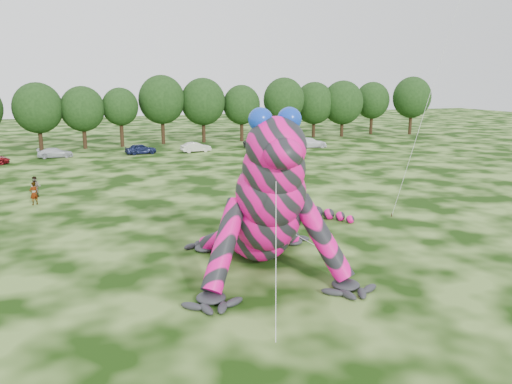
{
  "coord_description": "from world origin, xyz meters",
  "views": [
    {
      "loc": [
        -5.71,
        -19.15,
        9.98
      ],
      "look_at": [
        3.3,
        5.43,
        4.0
      ],
      "focal_mm": 35.0,
      "sensor_mm": 36.0,
      "label": 1
    }
  ],
  "objects": [
    {
      "name": "tree_10",
      "position": [
        7.4,
        58.58,
        5.25
      ],
      "size": [
        7.09,
        6.38,
        10.5
      ],
      "primitive_type": null,
      "color": "black",
      "rests_on": "ground"
    },
    {
      "name": "ground",
      "position": [
        0.0,
        0.0,
        0.0
      ],
      "size": [
        240.0,
        240.0,
        0.0
      ],
      "primitive_type": "plane",
      "color": "#16330A",
      "rests_on": "ground"
    },
    {
      "name": "tree_13",
      "position": [
        27.13,
        57.13,
        5.06
      ],
      "size": [
        6.83,
        6.15,
        10.13
      ],
      "primitive_type": null,
      "color": "black",
      "rests_on": "ground"
    },
    {
      "name": "inflatable_gecko",
      "position": [
        3.6,
        6.43,
        4.36
      ],
      "size": [
        16.75,
        19.14,
        8.72
      ],
      "primitive_type": null,
      "rotation": [
        0.0,
        0.0,
        -0.12
      ],
      "color": "#F30983",
      "rests_on": "ground"
    },
    {
      "name": "tree_17",
      "position": [
        51.95,
        56.66,
        5.15
      ],
      "size": [
        6.98,
        6.28,
        10.3
      ],
      "primitive_type": null,
      "color": "black",
      "rests_on": "ground"
    },
    {
      "name": "tree_16",
      "position": [
        45.45,
        59.37,
        4.69
      ],
      "size": [
        6.26,
        5.63,
        9.37
      ],
      "primitive_type": null,
      "color": "black",
      "rests_on": "ground"
    },
    {
      "name": "tree_12",
      "position": [
        20.01,
        57.74,
        4.49
      ],
      "size": [
        5.99,
        5.39,
        8.97
      ],
      "primitive_type": null,
      "color": "black",
      "rests_on": "ground"
    },
    {
      "name": "spectator_1",
      "position": [
        -9.11,
        26.61,
        0.89
      ],
      "size": [
        1.01,
        0.87,
        1.78
      ],
      "primitive_type": "imported",
      "rotation": [
        0.0,
        0.0,
        6.03
      ],
      "color": "gray",
      "rests_on": "ground"
    },
    {
      "name": "tree_7",
      "position": [
        -10.08,
        56.8,
        4.74
      ],
      "size": [
        6.68,
        6.01,
        9.48
      ],
      "primitive_type": null,
      "color": "black",
      "rests_on": "ground"
    },
    {
      "name": "tree_14",
      "position": [
        33.46,
        58.72,
        4.7
      ],
      "size": [
        6.82,
        6.14,
        9.4
      ],
      "primitive_type": null,
      "color": "black",
      "rests_on": "ground"
    },
    {
      "name": "tree_11",
      "position": [
        13.79,
        58.2,
        5.03
      ],
      "size": [
        7.01,
        6.31,
        10.07
      ],
      "primitive_type": null,
      "color": "black",
      "rests_on": "ground"
    },
    {
      "name": "tree_9",
      "position": [
        1.06,
        57.35,
        4.34
      ],
      "size": [
        5.27,
        4.74,
        8.68
      ],
      "primitive_type": null,
      "color": "black",
      "rests_on": "ground"
    },
    {
      "name": "car_7",
      "position": [
        26.82,
        46.63,
        0.75
      ],
      "size": [
        5.27,
        2.45,
        1.49
      ],
      "primitive_type": "imported",
      "rotation": [
        0.0,
        0.0,
        1.5
      ],
      "color": "white",
      "rests_on": "ground"
    },
    {
      "name": "tree_15",
      "position": [
        38.47,
        57.77,
        4.82
      ],
      "size": [
        7.17,
        6.45,
        9.63
      ],
      "primitive_type": null,
      "color": "black",
      "rests_on": "ground"
    },
    {
      "name": "car_4",
      "position": [
        2.65,
        48.75,
        0.7
      ],
      "size": [
        4.33,
        2.33,
        1.4
      ],
      "primitive_type": "imported",
      "rotation": [
        0.0,
        0.0,
        1.74
      ],
      "color": "#161E46",
      "rests_on": "ground"
    },
    {
      "name": "car_3",
      "position": [
        -8.1,
        49.47,
        0.63
      ],
      "size": [
        4.33,
        1.78,
        1.25
      ],
      "primitive_type": "imported",
      "rotation": [
        0.0,
        0.0,
        1.57
      ],
      "color": "silver",
      "rests_on": "ground"
    },
    {
      "name": "tree_8",
      "position": [
        -4.22,
        56.99,
        4.47
      ],
      "size": [
        6.14,
        5.53,
        8.94
      ],
      "primitive_type": null,
      "color": "black",
      "rests_on": "ground"
    },
    {
      "name": "car_6",
      "position": [
        19.87,
        49.38,
        0.64
      ],
      "size": [
        4.98,
        3.05,
        1.29
      ],
      "primitive_type": "imported",
      "rotation": [
        0.0,
        0.0,
        1.36
      ],
      "color": "#272629",
      "rests_on": "ground"
    },
    {
      "name": "spectator_3",
      "position": [
        15.37,
        28.91,
        0.88
      ],
      "size": [
        1.06,
        0.52,
        1.75
      ],
      "primitive_type": "imported",
      "rotation": [
        0.0,
        0.0,
        0.1
      ],
      "color": "gray",
      "rests_on": "ground"
    },
    {
      "name": "car_5",
      "position": [
        10.07,
        48.12,
        0.68
      ],
      "size": [
        4.27,
        1.91,
        1.36
      ],
      "primitive_type": "imported",
      "rotation": [
        0.0,
        0.0,
        1.69
      ],
      "color": "silver",
      "rests_on": "ground"
    },
    {
      "name": "spectator_2",
      "position": [
        13.16,
        30.54,
        0.79
      ],
      "size": [
        1.0,
        1.18,
        1.58
      ],
      "primitive_type": "imported",
      "rotation": [
        0.0,
        0.0,
        2.06
      ],
      "color": "gray",
      "rests_on": "ground"
    },
    {
      "name": "spectator_0",
      "position": [
        -9.07,
        23.68,
        0.94
      ],
      "size": [
        0.82,
        0.75,
        1.88
      ],
      "primitive_type": "imported",
      "rotation": [
        0.0,
        0.0,
        3.73
      ],
      "color": "gray",
      "rests_on": "ground"
    }
  ]
}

